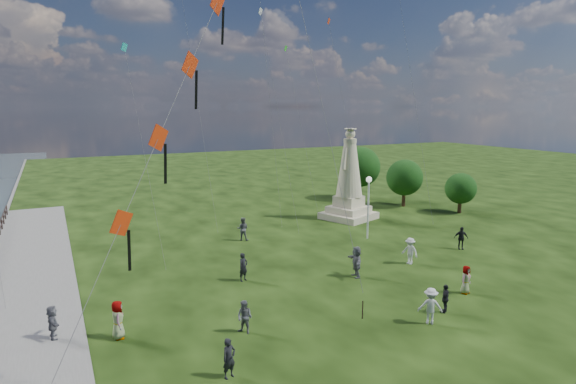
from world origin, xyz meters
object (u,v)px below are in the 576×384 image
person_8 (410,251)px  person_2 (430,306)px  person_10 (118,320)px  lamppost (369,194)px  person_7 (243,229)px  person_4 (466,280)px  person_9 (461,238)px  person_1 (245,317)px  person_3 (445,298)px  person_5 (53,324)px  person_6 (243,267)px  person_0 (229,358)px  person_11 (356,262)px  statue (349,185)px

person_8 → person_2: bearing=-50.8°
person_8 → person_10: person_8 is taller
lamppost → person_7: size_ratio=2.72×
person_4 → person_9: person_9 is taller
person_9 → person_1: bearing=-130.4°
person_3 → person_8: 7.45m
person_5 → person_6: size_ratio=0.90×
person_1 → person_6: (2.35, 6.21, 0.07)m
person_4 → person_8: (0.62, 5.26, 0.09)m
person_2 → person_4: (4.34, 1.98, -0.09)m
person_3 → person_5: (-17.35, 5.41, 0.02)m
lamppost → person_10: bearing=-156.3°
lamppost → person_9: 7.31m
person_4 → person_9: 8.69m
person_0 → person_1: bearing=42.2°
lamppost → person_3: lamppost is taller
person_5 → person_3: bearing=-111.4°
person_4 → person_8: 5.30m
person_1 → person_3: bearing=40.3°
person_6 → person_11: (6.27, -2.37, 0.11)m
person_0 → person_7: bearing=50.2°
person_1 → person_5: person_1 is taller
person_9 → person_11: (-9.92, -1.40, 0.12)m
person_6 → person_10: size_ratio=0.97×
person_4 → person_6: person_6 is taller
person_3 → person_11: size_ratio=0.77×
statue → person_5: 28.05m
person_4 → lamppost: bearing=64.8°
person_0 → person_3: person_0 is taller
person_9 → person_11: person_11 is taller
person_2 → person_7: 17.48m
person_4 → person_5: person_4 is taller
statue → person_4: bearing=-123.9°
lamppost → person_3: size_ratio=3.33×
person_8 → person_7: bearing=-159.2°
lamppost → person_5: size_ratio=3.22×
person_0 → person_1: 3.60m
person_1 → person_3: (9.66, -2.33, -0.04)m
person_11 → person_6: bearing=-95.9°
person_10 → statue: bearing=-49.6°
person_11 → person_0: bearing=-41.6°
person_11 → person_7: bearing=-148.4°
statue → person_11: (-8.04, -12.95, -2.14)m
person_2 → person_4: person_2 is taller
person_2 → person_11: 6.81m
statue → person_7: bearing=171.8°
person_1 → person_8: (13.08, 4.29, 0.10)m
person_1 → person_2: 8.64m
person_0 → person_5: size_ratio=1.03×
person_11 → person_4: bearing=53.4°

